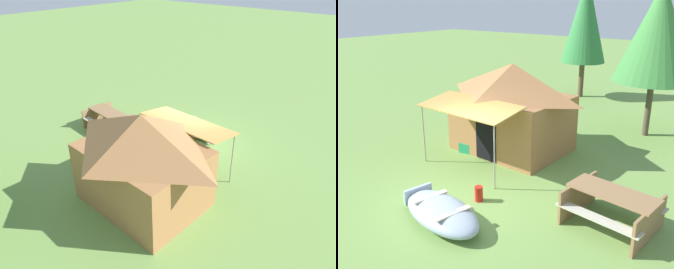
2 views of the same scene
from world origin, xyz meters
The scene contains 6 objects.
ground_plane centered at (0.00, 0.00, 0.00)m, with size 80.00×80.00×0.00m, color #6D9547.
beached_rowboat centered at (0.53, -1.11, 0.24)m, with size 2.42×1.51×0.47m.
canvas_cabin_tent centered at (-0.76, 3.18, 1.41)m, with size 3.58×3.95×2.72m.
picnic_table centered at (3.45, 0.94, 0.50)m, with size 1.95×1.62×0.80m.
cooler_box centered at (-1.65, 2.12, 0.15)m, with size 0.59×0.30×0.30m, color #228F59.
fuel_can centered at (0.57, 0.05, 0.18)m, with size 0.20×0.20×0.37m, color red.
Camera 1 is at (-5.94, 8.18, 6.05)m, focal length 33.71 mm.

